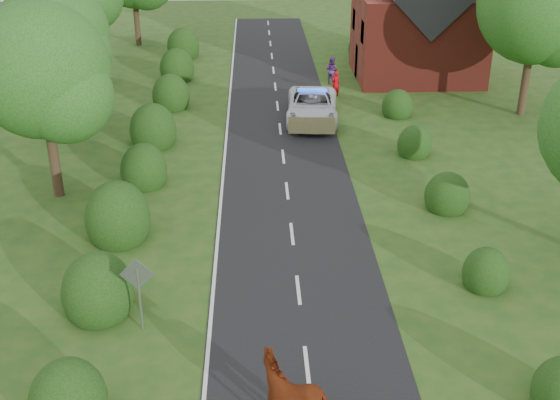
{
  "coord_description": "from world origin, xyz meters",
  "views": [
    {
      "loc": [
        -1.41,
        -16.13,
        13.16
      ],
      "look_at": [
        -0.45,
        8.41,
        1.3
      ],
      "focal_mm": 45.0,
      "sensor_mm": 36.0,
      "label": 1
    }
  ],
  "objects_px": {
    "road_sign": "(138,284)",
    "pedestrian_red": "(336,84)",
    "police_van": "(312,106)",
    "cow": "(298,399)",
    "pedestrian_purple": "(332,70)"
  },
  "relations": [
    {
      "from": "police_van",
      "to": "pedestrian_purple",
      "type": "xyz_separation_m",
      "value": [
        1.85,
        7.16,
        0.06
      ]
    },
    {
      "from": "road_sign",
      "to": "pedestrian_purple",
      "type": "xyz_separation_m",
      "value": [
        8.7,
        26.6,
        -0.76
      ]
    },
    {
      "from": "road_sign",
      "to": "police_van",
      "type": "bearing_deg",
      "value": 70.58
    },
    {
      "from": "cow",
      "to": "pedestrian_red",
      "type": "height_order",
      "value": "cow"
    },
    {
      "from": "road_sign",
      "to": "pedestrian_red",
      "type": "relative_size",
      "value": 1.59
    },
    {
      "from": "pedestrian_red",
      "to": "road_sign",
      "type": "bearing_deg",
      "value": 51.37
    },
    {
      "from": "cow",
      "to": "pedestrian_purple",
      "type": "relative_size",
      "value": 1.39
    },
    {
      "from": "cow",
      "to": "pedestrian_purple",
      "type": "bearing_deg",
      "value": -166.33
    },
    {
      "from": "police_van",
      "to": "pedestrian_red",
      "type": "xyz_separation_m",
      "value": [
        1.81,
        4.41,
        -0.04
      ]
    },
    {
      "from": "road_sign",
      "to": "pedestrian_purple",
      "type": "height_order",
      "value": "road_sign"
    },
    {
      "from": "road_sign",
      "to": "police_van",
      "type": "relative_size",
      "value": 0.41
    },
    {
      "from": "cow",
      "to": "road_sign",
      "type": "bearing_deg",
      "value": -112.28
    },
    {
      "from": "police_van",
      "to": "pedestrian_red",
      "type": "height_order",
      "value": "police_van"
    },
    {
      "from": "road_sign",
      "to": "cow",
      "type": "bearing_deg",
      "value": -43.5
    },
    {
      "from": "pedestrian_red",
      "to": "police_van",
      "type": "bearing_deg",
      "value": 49.0
    }
  ]
}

